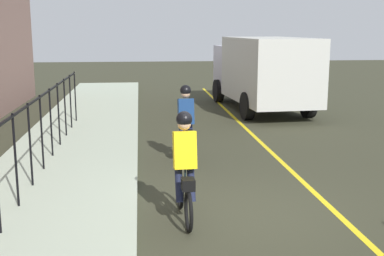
{
  "coord_description": "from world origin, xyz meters",
  "views": [
    {
      "loc": [
        -7.88,
        1.71,
        3.11
      ],
      "look_at": [
        2.61,
        0.61,
        1.0
      ],
      "focal_mm": 46.63,
      "sensor_mm": 36.0,
      "label": 1
    }
  ],
  "objects": [
    {
      "name": "ground_plane",
      "position": [
        0.0,
        0.0,
        0.0
      ],
      "size": [
        80.0,
        80.0,
        0.0
      ],
      "primitive_type": "plane",
      "color": "#343424"
    },
    {
      "name": "cyclist_follow",
      "position": [
        -0.15,
        1.02,
        0.91
      ],
      "size": [
        1.71,
        0.38,
        1.83
      ],
      "rotation": [
        0.0,
        0.0,
        0.05
      ],
      "color": "black",
      "rests_on": "ground"
    },
    {
      "name": "cyclist_lead",
      "position": [
        3.57,
        0.65,
        0.91
      ],
      "size": [
        1.71,
        0.38,
        1.83
      ],
      "rotation": [
        0.0,
        0.0,
        0.05
      ],
      "color": "black",
      "rests_on": "ground"
    },
    {
      "name": "box_truck_background",
      "position": [
        10.76,
        -2.94,
        1.55
      ],
      "size": [
        6.87,
        2.94,
        2.78
      ],
      "rotation": [
        0.0,
        0.0,
        0.08
      ],
      "color": "beige",
      "rests_on": "ground"
    },
    {
      "name": "sidewalk",
      "position": [
        0.0,
        3.4,
        0.07
      ],
      "size": [
        40.0,
        3.2,
        0.15
      ],
      "primitive_type": "cube",
      "color": "#A7B39C",
      "rests_on": "ground"
    },
    {
      "name": "iron_fence",
      "position": [
        1.0,
        3.8,
        1.25
      ],
      "size": [
        14.89,
        0.04,
        1.6
      ],
      "color": "black",
      "rests_on": "sidewalk"
    },
    {
      "name": "lane_line_centre",
      "position": [
        0.0,
        -1.6,
        0.0
      ],
      "size": [
        36.0,
        0.12,
        0.01
      ],
      "primitive_type": "cube",
      "color": "yellow",
      "rests_on": "ground"
    }
  ]
}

